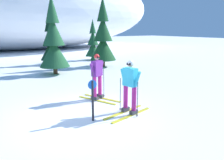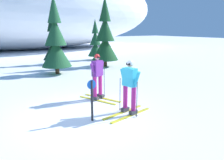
% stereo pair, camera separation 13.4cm
% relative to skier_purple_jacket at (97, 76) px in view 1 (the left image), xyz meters
% --- Properties ---
extents(ground_plane, '(120.00, 120.00, 0.00)m').
position_rel_skier_purple_jacket_xyz_m(ground_plane, '(-1.25, -1.13, -0.94)').
color(ground_plane, white).
extents(skier_purple_jacket, '(1.09, 1.77, 1.79)m').
position_rel_skier_purple_jacket_xyz_m(skier_purple_jacket, '(0.00, 0.00, 0.00)').
color(skier_purple_jacket, gold).
rests_on(skier_purple_jacket, ground).
extents(skier_cyan_jacket, '(1.84, 0.83, 1.77)m').
position_rel_skier_purple_jacket_xyz_m(skier_cyan_jacket, '(0.16, -1.84, -0.01)').
color(skier_cyan_jacket, gold).
rests_on(skier_cyan_jacket, ground).
extents(pine_tree_center_left, '(1.79, 1.79, 4.64)m').
position_rel_skier_purple_jacket_xyz_m(pine_tree_center_left, '(0.22, 5.64, 1.00)').
color(pine_tree_center_left, '#47301E').
rests_on(pine_tree_center_left, ground).
extents(pine_tree_center_right, '(1.47, 1.47, 3.81)m').
position_rel_skier_purple_jacket_xyz_m(pine_tree_center_right, '(1.12, 9.29, 0.65)').
color(pine_tree_center_right, '#47301E').
rests_on(pine_tree_center_right, ground).
extents(pine_tree_right, '(1.90, 1.90, 4.91)m').
position_rel_skier_purple_jacket_xyz_m(pine_tree_right, '(4.06, 6.36, 1.11)').
color(pine_tree_right, '#47301E').
rests_on(pine_tree_right, ground).
extents(pine_tree_far_right, '(1.36, 1.36, 3.52)m').
position_rel_skier_purple_jacket_xyz_m(pine_tree_far_right, '(5.06, 9.75, 0.54)').
color(pine_tree_far_right, '#47301E').
rests_on(pine_tree_far_right, ground).
extents(snow_ridge_background, '(38.38, 17.46, 11.23)m').
position_rel_skier_purple_jacket_xyz_m(snow_ridge_background, '(2.40, 23.59, 4.67)').
color(snow_ridge_background, white).
rests_on(snow_ridge_background, ground).
extents(trail_marker_post, '(0.28, 0.07, 1.27)m').
position_rel_skier_purple_jacket_xyz_m(trail_marker_post, '(-1.12, -1.70, -0.21)').
color(trail_marker_post, black).
rests_on(trail_marker_post, ground).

